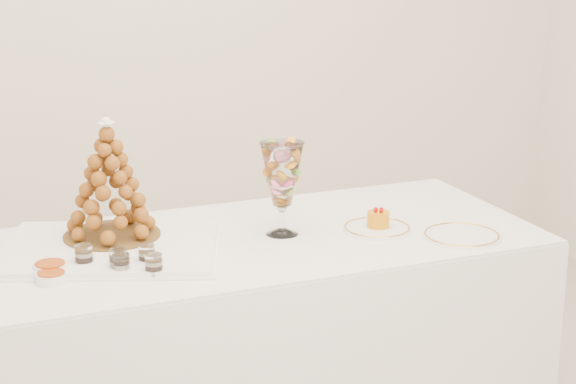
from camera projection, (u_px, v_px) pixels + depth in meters
name	position (u px, v px, depth m)	size (l,w,h in m)	color
buffet_table	(227.00, 353.00, 3.26)	(2.13, 0.92, 0.80)	white
lace_tray	(110.00, 248.00, 3.05)	(0.67, 0.50, 0.02)	white
macaron_vase	(282.00, 175.00, 3.17)	(0.14, 0.14, 0.31)	white
cake_plate	(377.00, 229.00, 3.26)	(0.23, 0.23, 0.01)	white
spare_plate	(462.00, 236.00, 3.19)	(0.26, 0.26, 0.01)	white
verrine_a	(84.00, 257.00, 2.90)	(0.05, 0.05, 0.07)	white
verrine_b	(119.00, 262.00, 2.86)	(0.05, 0.05, 0.07)	white
verrine_c	(147.00, 256.00, 2.92)	(0.05, 0.05, 0.07)	white
verrine_d	(121.00, 265.00, 2.85)	(0.05, 0.05, 0.07)	white
verrine_e	(154.00, 266.00, 2.84)	(0.05, 0.05, 0.07)	white
ramekin_back	(50.00, 269.00, 2.86)	(0.10, 0.10, 0.03)	white
ramekin_front	(51.00, 278.00, 2.80)	(0.09, 0.09, 0.03)	white
croquembouche	(109.00, 179.00, 3.08)	(0.32, 0.32, 0.39)	brown
mousse_cake	(378.00, 219.00, 3.26)	(0.08, 0.08, 0.07)	orange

